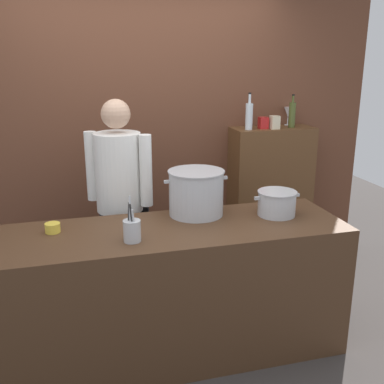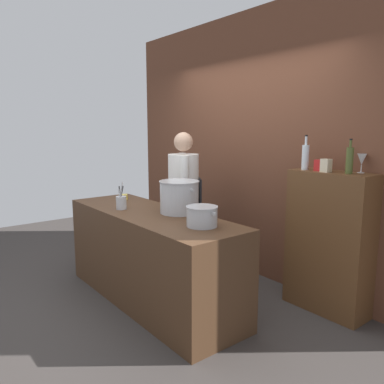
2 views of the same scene
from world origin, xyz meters
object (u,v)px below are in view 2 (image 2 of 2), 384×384
at_px(spice_tin_red, 320,165).
at_px(spice_tin_cream, 326,166).
at_px(chef, 184,195).
at_px(wine_bottle_clear, 305,157).
at_px(butter_jar, 124,197).
at_px(stockpot_large, 179,197).
at_px(stockpot_small, 202,216).
at_px(utensil_crock, 121,202).
at_px(wine_bottle_olive, 350,160).
at_px(wine_glass_tall, 362,160).

relative_size(spice_tin_red, spice_tin_cream, 0.88).
xyz_separation_m(chef, wine_bottle_clear, (1.22, 0.51, 0.48)).
relative_size(butter_jar, spice_tin_cream, 0.80).
xyz_separation_m(stockpot_large, butter_jar, (-0.95, -0.09, -0.13)).
xyz_separation_m(wine_bottle_clear, spice_tin_cream, (0.24, -0.03, -0.06)).
height_order(chef, stockpot_large, chef).
height_order(spice_tin_red, spice_tin_cream, spice_tin_cream).
relative_size(chef, wine_bottle_clear, 5.13).
bearing_deg(stockpot_large, stockpot_small, -16.61).
relative_size(butter_jar, wine_bottle_clear, 0.29).
height_order(stockpot_large, butter_jar, stockpot_large).
xyz_separation_m(chef, butter_jar, (-0.47, -0.51, -0.04)).
bearing_deg(wine_bottle_clear, stockpot_large, -128.94).
relative_size(chef, utensil_crock, 6.05).
height_order(chef, spice_tin_cream, chef).
bearing_deg(spice_tin_red, butter_jar, -150.71).
relative_size(stockpot_small, wine_bottle_olive, 1.10).
distance_m(wine_bottle_clear, spice_tin_cream, 0.25).
bearing_deg(utensil_crock, butter_jar, 149.36).
distance_m(stockpot_small, wine_bottle_olive, 1.35).
distance_m(utensil_crock, spice_tin_red, 1.94).
xyz_separation_m(utensil_crock, butter_jar, (-0.45, 0.27, -0.04)).
bearing_deg(chef, stockpot_large, 172.65).
xyz_separation_m(utensil_crock, wine_glass_tall, (1.70, 1.45, 0.46)).
xyz_separation_m(butter_jar, spice_tin_red, (1.84, 1.03, 0.44)).
relative_size(utensil_crock, wine_bottle_clear, 0.85).
bearing_deg(stockpot_large, utensil_crock, -143.66).
relative_size(chef, spice_tin_red, 16.12).
height_order(chef, spice_tin_red, chef).
xyz_separation_m(stockpot_small, spice_tin_cream, (0.45, 1.05, 0.39)).
height_order(utensil_crock, wine_glass_tall, wine_glass_tall).
xyz_separation_m(wine_bottle_olive, wine_glass_tall, (0.03, 0.14, -0.00)).
distance_m(butter_jar, spice_tin_cream, 2.21).
bearing_deg(spice_tin_red, stockpot_small, -108.33).
distance_m(wine_glass_tall, spice_tin_red, 0.35).
bearing_deg(butter_jar, stockpot_large, 5.58).
bearing_deg(spice_tin_cream, wine_glass_tall, 40.35).
bearing_deg(butter_jar, utensil_crock, -30.64).
bearing_deg(wine_glass_tall, chef, -158.23).
bearing_deg(utensil_crock, stockpot_large, 36.34).
bearing_deg(stockpot_small, chef, 150.30).
relative_size(butter_jar, wine_bottle_olive, 0.31).
height_order(butter_jar, wine_glass_tall, wine_glass_tall).
xyz_separation_m(chef, spice_tin_red, (1.37, 0.52, 0.40)).
bearing_deg(wine_bottle_olive, stockpot_small, -120.45).
relative_size(stockpot_large, wine_bottle_olive, 1.48).
distance_m(stockpot_large, wine_glass_tall, 1.67).
bearing_deg(stockpot_large, wine_glass_tall, 41.99).
distance_m(chef, stockpot_large, 0.64).
height_order(wine_bottle_olive, spice_tin_red, wine_bottle_olive).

